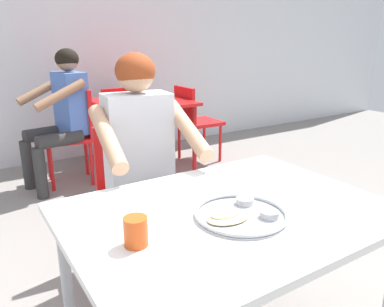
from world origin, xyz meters
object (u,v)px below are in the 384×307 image
table_foreground (227,226)px  table_background_red (142,109)px  drinking_cup (136,231)px  chair_red_right (194,118)px  chair_red_far (116,116)px  thali_tray (241,214)px  patron_background (62,107)px  chair_foreground (133,187)px  diner_foreground (144,155)px  chair_red_left (76,130)px

table_foreground → table_background_red: 2.59m
drinking_cup → table_background_red: (1.19, 2.51, -0.12)m
drinking_cup → table_foreground: bearing=7.1°
table_background_red → chair_red_right: bearing=-4.5°
chair_red_right → chair_red_far: chair_red_right is taller
thali_tray → patron_background: bearing=89.6°
table_foreground → chair_foreground: size_ratio=1.37×
thali_tray → diner_foreground: diner_foreground is taller
thali_tray → diner_foreground: (-0.01, 0.77, 0.02)m
chair_red_left → patron_background: bearing=-166.9°
table_foreground → thali_tray: (0.00, -0.07, 0.08)m
diner_foreground → table_background_red: 1.94m
drinking_cup → chair_foreground: bearing=67.3°
chair_foreground → patron_background: size_ratio=0.68×
diner_foreground → chair_red_left: diner_foreground is taller
drinking_cup → chair_red_far: size_ratio=0.11×
table_foreground → table_background_red: (0.81, 2.46, -0.00)m
thali_tray → diner_foreground: size_ratio=0.26×
chair_foreground → table_background_red: chair_foreground is taller
patron_background → table_background_red: bearing=1.1°
chair_red_far → diner_foreground: bearing=-108.0°
table_foreground → chair_foreground: bearing=89.1°
thali_tray → chair_foreground: (0.01, 0.99, -0.24)m
table_foreground → patron_background: 2.45m
table_foreground → chair_red_far: (0.75, 3.04, -0.17)m
chair_foreground → chair_red_far: 2.25m
drinking_cup → chair_red_left: bearing=78.3°
table_background_red → chair_red_left: (-0.67, 0.01, -0.14)m
diner_foreground → patron_background: 1.75m
drinking_cup → diner_foreground: (0.38, 0.75, -0.02)m
chair_foreground → chair_red_left: chair_red_left is taller
table_background_red → chair_red_far: (-0.05, 0.58, -0.17)m
thali_tray → chair_red_left: chair_red_left is taller
diner_foreground → chair_red_far: diner_foreground is taller
chair_red_far → drinking_cup: bearing=-110.3°
drinking_cup → chair_foreground: chair_foreground is taller
chair_red_left → chair_red_right: size_ratio=1.06×
table_background_red → patron_background: (-0.79, -0.01, 0.09)m
chair_red_left → chair_red_far: 0.84m
chair_foreground → table_background_red: size_ratio=0.92×
drinking_cup → table_background_red: bearing=64.6°
table_foreground → chair_red_left: bearing=86.9°
thali_tray → table_background_red: thali_tray is taller
drinking_cup → chair_foreground: 1.08m
diner_foreground → chair_red_right: 2.24m
table_background_red → chair_red_left: size_ratio=1.02×
chair_foreground → table_background_red: bearing=62.9°
drinking_cup → table_background_red: drinking_cup is taller
drinking_cup → thali_tray: bearing=-3.6°
chair_red_left → chair_red_right: 1.27m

